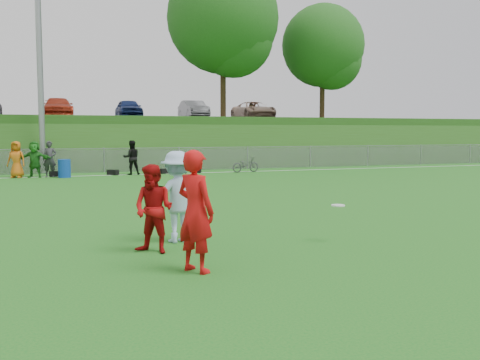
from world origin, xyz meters
name	(u,v)px	position (x,y,z in m)	size (l,w,h in m)	color
ground	(220,256)	(0.00, 0.00, 0.00)	(120.00, 120.00, 0.00)	#15651B
sideline_far	(108,175)	(0.00, 18.00, 0.01)	(60.00, 0.10, 0.01)	white
fence	(104,160)	(0.00, 20.00, 0.65)	(58.00, 0.06, 1.30)	gray
light_pole	(39,41)	(-3.00, 20.80, 6.71)	(1.20, 0.40, 12.15)	gray
berm	(89,140)	(0.00, 31.00, 1.50)	(120.00, 18.00, 3.00)	#275217
parking_lot	(86,119)	(0.00, 33.00, 3.05)	(120.00, 12.00, 0.10)	black
tree_green_near	(226,23)	(8.16, 24.42, 9.03)	(7.14, 7.14, 9.95)	black
tree_green_far	(325,50)	(16.16, 25.92, 7.96)	(5.88, 5.88, 8.19)	black
car_row	(70,108)	(-1.17, 32.00, 3.82)	(32.04, 5.18, 1.44)	white
spectator_row	(43,159)	(-2.97, 18.00, 0.85)	(8.51, 0.84, 1.69)	red
gear_bags	(134,172)	(1.27, 18.10, 0.13)	(7.47, 0.59, 0.26)	black
player_red_left	(195,211)	(-0.65, -0.86, 0.93)	(0.68, 0.45, 1.86)	red
player_red_center	(154,209)	(-1.01, 0.62, 0.78)	(0.76, 0.59, 1.56)	#A70B0D
player_blue	(177,197)	(-0.41, 1.41, 0.88)	(1.14, 0.65, 1.76)	#A2C0E1
frisbee	(338,205)	(2.50, 0.33, 0.72)	(0.26, 0.26, 0.02)	white
recycling_bin	(64,168)	(-2.05, 17.39, 0.42)	(0.57, 0.57, 0.85)	#0E3DA0
bicycle	(245,165)	(6.98, 17.57, 0.40)	(0.53, 1.52, 0.80)	#303033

